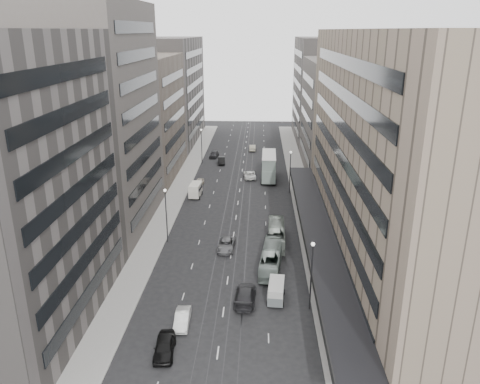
% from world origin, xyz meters
% --- Properties ---
extents(ground, '(220.00, 220.00, 0.00)m').
position_xyz_m(ground, '(0.00, 0.00, 0.00)').
color(ground, black).
rests_on(ground, ground).
extents(sidewalk_right, '(4.00, 125.00, 0.15)m').
position_xyz_m(sidewalk_right, '(12.00, 37.50, 0.07)').
color(sidewalk_right, gray).
rests_on(sidewalk_right, ground).
extents(sidewalk_left, '(4.00, 125.00, 0.15)m').
position_xyz_m(sidewalk_left, '(-12.00, 37.50, 0.07)').
color(sidewalk_left, gray).
rests_on(sidewalk_left, ground).
extents(department_store, '(19.20, 60.00, 30.00)m').
position_xyz_m(department_store, '(21.45, 8.00, 14.95)').
color(department_store, '#7C6B5B').
rests_on(department_store, ground).
extents(building_right_mid, '(15.00, 28.00, 24.00)m').
position_xyz_m(building_right_mid, '(21.50, 52.00, 12.00)').
color(building_right_mid, '#514B46').
rests_on(building_right_mid, ground).
extents(building_right_far, '(15.00, 32.00, 28.00)m').
position_xyz_m(building_right_far, '(21.50, 82.00, 14.00)').
color(building_right_far, '#69625E').
rests_on(building_right_far, ground).
extents(building_left_a, '(15.00, 28.00, 30.00)m').
position_xyz_m(building_left_a, '(-21.50, -8.00, 15.00)').
color(building_left_a, '#69625E').
rests_on(building_left_a, ground).
extents(building_left_b, '(15.00, 26.00, 34.00)m').
position_xyz_m(building_left_b, '(-21.50, 19.00, 17.00)').
color(building_left_b, '#514B46').
rests_on(building_left_b, ground).
extents(building_left_c, '(15.00, 28.00, 25.00)m').
position_xyz_m(building_left_c, '(-21.50, 46.00, 12.50)').
color(building_left_c, '#655A4E').
rests_on(building_left_c, ground).
extents(building_left_d, '(15.00, 38.00, 28.00)m').
position_xyz_m(building_left_d, '(-21.50, 79.00, 14.00)').
color(building_left_d, '#69625E').
rests_on(building_left_d, ground).
extents(lamp_right_near, '(0.44, 0.44, 8.32)m').
position_xyz_m(lamp_right_near, '(9.70, -5.00, 5.20)').
color(lamp_right_near, '#262628').
rests_on(lamp_right_near, ground).
extents(lamp_right_far, '(0.44, 0.44, 8.32)m').
position_xyz_m(lamp_right_far, '(9.70, 35.00, 5.20)').
color(lamp_right_far, '#262628').
rests_on(lamp_right_far, ground).
extents(lamp_left_near, '(0.44, 0.44, 8.32)m').
position_xyz_m(lamp_left_near, '(-9.70, 12.00, 5.20)').
color(lamp_left_near, '#262628').
rests_on(lamp_left_near, ground).
extents(lamp_left_far, '(0.44, 0.44, 8.32)m').
position_xyz_m(lamp_left_far, '(-9.70, 55.00, 5.20)').
color(lamp_left_far, '#262628').
rests_on(lamp_left_far, ground).
extents(bus_near, '(3.48, 10.50, 2.87)m').
position_xyz_m(bus_near, '(5.56, 4.57, 1.44)').
color(bus_near, gray).
rests_on(bus_near, ground).
extents(bus_far, '(2.54, 10.01, 2.77)m').
position_xyz_m(bus_far, '(6.46, 12.18, 1.39)').
color(bus_far, '#95A096').
rests_on(bus_far, ground).
extents(double_decker, '(3.25, 10.11, 5.50)m').
position_xyz_m(double_decker, '(5.79, 43.43, 2.97)').
color(double_decker, gray).
rests_on(double_decker, ground).
extents(vw_microbus, '(2.22, 4.33, 2.26)m').
position_xyz_m(vw_microbus, '(5.97, -3.25, 1.26)').
color(vw_microbus, '#585E5F').
rests_on(vw_microbus, ground).
extents(panel_van, '(2.29, 4.31, 2.64)m').
position_xyz_m(panel_van, '(-8.14, 31.84, 1.46)').
color(panel_van, beige).
rests_on(panel_van, ground).
extents(sedan_0, '(2.23, 4.87, 1.62)m').
position_xyz_m(sedan_0, '(-5.16, -13.32, 0.81)').
color(sedan_0, black).
rests_on(sedan_0, ground).
extents(sedan_1, '(1.66, 4.35, 1.41)m').
position_xyz_m(sedan_1, '(-4.20, -8.50, 0.71)').
color(sedan_1, white).
rests_on(sedan_1, ground).
extents(sedan_2, '(2.57, 5.13, 1.40)m').
position_xyz_m(sedan_2, '(-0.82, 9.81, 0.70)').
color(sedan_2, slate).
rests_on(sedan_2, ground).
extents(sedan_3, '(2.68, 5.98, 1.70)m').
position_xyz_m(sedan_3, '(2.41, -3.74, 0.85)').
color(sedan_3, black).
rests_on(sedan_3, ground).
extents(sedan_4, '(1.89, 4.11, 1.36)m').
position_xyz_m(sedan_4, '(-8.32, 38.61, 0.68)').
color(sedan_4, '#BAAC9A').
rests_on(sedan_4, ground).
extents(sedan_5, '(2.02, 4.71, 1.51)m').
position_xyz_m(sedan_5, '(-5.14, 55.24, 0.75)').
color(sedan_5, black).
rests_on(sedan_5, ground).
extents(sedan_6, '(2.96, 5.61, 1.50)m').
position_xyz_m(sedan_6, '(1.77, 44.23, 0.75)').
color(sedan_6, white).
rests_on(sedan_6, ground).
extents(sedan_7, '(2.40, 4.85, 1.35)m').
position_xyz_m(sedan_7, '(5.69, 54.24, 0.68)').
color(sedan_7, slate).
rests_on(sedan_7, ground).
extents(sedan_8, '(2.34, 4.76, 1.56)m').
position_xyz_m(sedan_8, '(-7.41, 61.05, 0.78)').
color(sedan_8, black).
rests_on(sedan_8, ground).
extents(sedan_9, '(1.69, 4.66, 1.53)m').
position_xyz_m(sedan_9, '(1.93, 68.37, 0.76)').
color(sedan_9, '#9E9983').
rests_on(sedan_9, ground).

